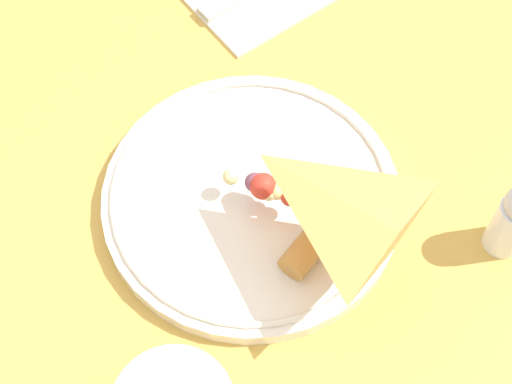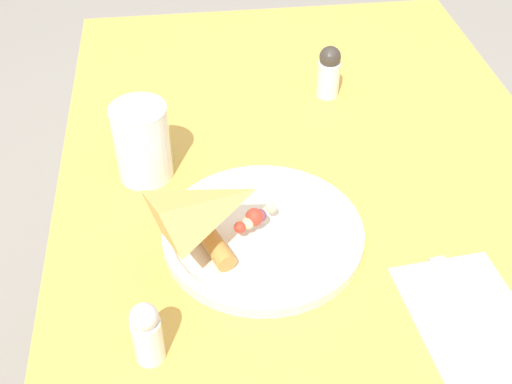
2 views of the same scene
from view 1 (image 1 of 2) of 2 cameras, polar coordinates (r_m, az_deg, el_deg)
dining_table at (r=0.80m, az=-12.76°, el=-4.97°), size 0.99×0.72×0.72m
plate_pizza at (r=0.66m, az=-0.11°, el=-0.44°), size 0.25×0.25×0.05m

